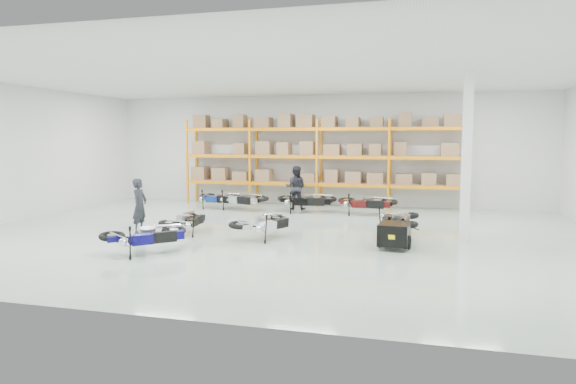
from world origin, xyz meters
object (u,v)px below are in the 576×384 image
(person_left, at_px, (140,206))
(moto_black_far_left, at_px, (186,217))
(moto_silver_left, at_px, (265,219))
(moto_back_a, at_px, (220,195))
(moto_back_b, at_px, (242,196))
(trailer, at_px, (394,234))
(moto_back_d, at_px, (366,199))
(person_back, at_px, (296,188))
(moto_blue_centre, at_px, (146,231))
(moto_back_c, at_px, (306,197))
(moto_touring_right, at_px, (398,216))

(person_left, bearing_deg, moto_black_far_left, -85.37)
(moto_black_far_left, bearing_deg, person_left, 6.76)
(moto_silver_left, bearing_deg, moto_back_a, -32.00)
(moto_back_b, xyz_separation_m, person_left, (-1.22, -5.24, 0.23))
(moto_back_b, bearing_deg, trailer, -111.53)
(moto_back_d, bearing_deg, person_back, 79.48)
(moto_silver_left, relative_size, moto_back_a, 1.00)
(moto_back_b, distance_m, person_back, 2.11)
(trailer, xyz_separation_m, moto_back_d, (-1.32, 5.57, 0.19))
(moto_blue_centre, xyz_separation_m, person_left, (-1.59, 2.37, 0.25))
(moto_silver_left, bearing_deg, person_back, -59.56)
(trailer, bearing_deg, moto_black_far_left, 179.69)
(moto_back_b, distance_m, moto_back_d, 4.76)
(person_left, distance_m, person_back, 6.77)
(moto_back_a, height_order, moto_back_c, moto_back_c)
(moto_blue_centre, xyz_separation_m, trailer, (5.70, 2.03, -0.17))
(moto_back_a, height_order, person_back, person_back)
(moto_blue_centre, relative_size, moto_back_a, 1.01)
(moto_touring_right, xyz_separation_m, trailer, (-0.00, -1.60, -0.22))
(moto_back_b, xyz_separation_m, moto_back_c, (2.54, 0.04, 0.02))
(moto_touring_right, xyz_separation_m, person_back, (-4.12, 4.72, 0.25))
(moto_back_c, height_order, person_back, person_back)
(moto_touring_right, bearing_deg, moto_black_far_left, -169.75)
(moto_black_far_left, distance_m, moto_back_c, 5.65)
(moto_black_far_left, xyz_separation_m, trailer, (5.91, -0.50, -0.12))
(moto_black_far_left, relative_size, person_left, 1.02)
(moto_blue_centre, height_order, moto_touring_right, moto_touring_right)
(moto_back_a, distance_m, person_left, 5.41)
(moto_blue_centre, bearing_deg, moto_silver_left, -87.04)
(moto_back_b, bearing_deg, moto_back_a, 101.53)
(moto_back_a, xyz_separation_m, moto_back_b, (0.95, -0.16, 0.02))
(moto_black_far_left, height_order, person_left, person_left)
(moto_blue_centre, height_order, person_back, person_back)
(moto_back_c, distance_m, person_back, 0.95)
(moto_back_b, height_order, moto_back_c, moto_back_c)
(moto_black_far_left, height_order, moto_back_b, moto_back_b)
(person_back, bearing_deg, moto_back_a, 10.09)
(moto_black_far_left, height_order, trailer, moto_black_far_left)
(moto_back_b, bearing_deg, moto_black_far_left, -157.07)
(moto_back_c, bearing_deg, person_back, 32.78)
(moto_blue_centre, distance_m, moto_touring_right, 6.75)
(moto_back_b, bearing_deg, moto_silver_left, -132.55)
(person_back, bearing_deg, moto_silver_left, 94.76)
(moto_touring_right, bearing_deg, moto_silver_left, -161.78)
(moto_silver_left, height_order, moto_back_b, moto_back_b)
(moto_back_c, bearing_deg, moto_blue_centre, 156.82)
(moto_back_d, bearing_deg, moto_black_far_left, 142.30)
(moto_silver_left, height_order, moto_touring_right, moto_touring_right)
(moto_touring_right, relative_size, trailer, 1.26)
(moto_black_far_left, distance_m, person_left, 1.43)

